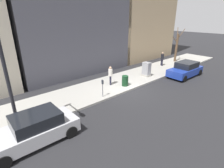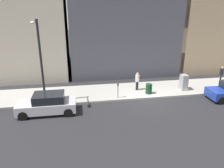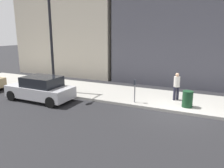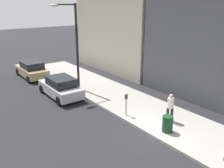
{
  "view_description": "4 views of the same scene",
  "coord_description": "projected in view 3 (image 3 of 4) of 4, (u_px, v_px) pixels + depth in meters",
  "views": [
    {
      "loc": [
        -9.05,
        10.04,
        5.94
      ],
      "look_at": [
        0.48,
        1.56,
        0.92
      ],
      "focal_mm": 28.0,
      "sensor_mm": 36.0,
      "label": 1
    },
    {
      "loc": [
        -16.34,
        5.9,
        7.5
      ],
      "look_at": [
        0.35,
        3.06,
        1.44
      ],
      "focal_mm": 35.0,
      "sensor_mm": 36.0,
      "label": 2
    },
    {
      "loc": [
        -11.17,
        -1.42,
        4.13
      ],
      "look_at": [
        1.18,
        4.33,
        0.92
      ],
      "focal_mm": 35.0,
      "sensor_mm": 36.0,
      "label": 3
    },
    {
      "loc": [
        -8.53,
        -8.08,
        6.74
      ],
      "look_at": [
        1.15,
        4.9,
        1.38
      ],
      "focal_mm": 40.0,
      "sensor_mm": 36.0,
      "label": 4
    }
  ],
  "objects": [
    {
      "name": "trash_bin",
      "position": [
        187.0,
        99.0,
        11.9
      ],
      "size": [
        0.56,
        0.56,
        0.9
      ],
      "primitive_type": "cylinder",
      "color": "#14381E",
      "rests_on": "sidewalk"
    },
    {
      "name": "sidewalk",
      "position": [
        183.0,
        102.0,
        13.14
      ],
      "size": [
        4.0,
        36.0,
        0.15
      ],
      "primitive_type": "cube",
      "color": "#9E9B93",
      "rests_on": "ground"
    },
    {
      "name": "ground_plane",
      "position": [
        178.0,
        114.0,
        11.39
      ],
      "size": [
        120.0,
        120.0,
        0.0
      ],
      "primitive_type": "plane",
      "color": "#232326"
    },
    {
      "name": "parking_meter",
      "position": [
        135.0,
        89.0,
        12.6
      ],
      "size": [
        0.14,
        0.1,
        1.35
      ],
      "color": "slate",
      "rests_on": "sidewalk"
    },
    {
      "name": "parked_car_silver",
      "position": [
        41.0,
        89.0,
        13.52
      ],
      "size": [
        1.95,
        4.22,
        1.52
      ],
      "rotation": [
        0.0,
        0.0,
        -0.01
      ],
      "color": "#B7B7BC",
      "rests_on": "ground"
    },
    {
      "name": "streetlamp",
      "position": [
        48.0,
        34.0,
        14.21
      ],
      "size": [
        1.97,
        0.32,
        6.5
      ],
      "color": "black",
      "rests_on": "sidewalk"
    },
    {
      "name": "pedestrian_midblock",
      "position": [
        177.0,
        85.0,
        13.05
      ],
      "size": [
        0.36,
        0.36,
        1.66
      ],
      "rotation": [
        0.0,
        0.0,
        2.46
      ],
      "color": "#1E1E2D",
      "rests_on": "sidewalk"
    }
  ]
}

